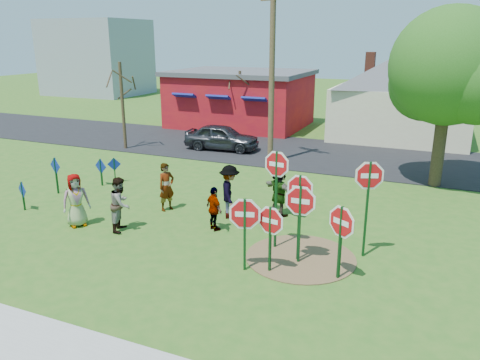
# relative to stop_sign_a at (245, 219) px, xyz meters

# --- Properties ---
(ground) EXTENTS (120.00, 120.00, 0.00)m
(ground) POSITION_rel_stop_sign_a_xyz_m (-3.27, 2.30, -1.49)
(ground) COLOR #2C5F1B
(ground) RESTS_ON ground
(sidewalk) EXTENTS (22.00, 1.80, 0.08)m
(sidewalk) POSITION_rel_stop_sign_a_xyz_m (-3.27, -4.90, -1.45)
(sidewalk) COLOR #9E9E99
(sidewalk) RESTS_ON ground
(road) EXTENTS (120.00, 7.50, 0.04)m
(road) POSITION_rel_stop_sign_a_xyz_m (-3.27, 13.80, -1.47)
(road) COLOR black
(road) RESTS_ON ground
(dirt_patch) EXTENTS (3.20, 3.20, 0.03)m
(dirt_patch) POSITION_rel_stop_sign_a_xyz_m (1.23, 1.30, -1.47)
(dirt_patch) COLOR brown
(dirt_patch) RESTS_ON ground
(red_building) EXTENTS (9.40, 7.69, 3.90)m
(red_building) POSITION_rel_stop_sign_a_xyz_m (-8.77, 20.29, 0.48)
(red_building) COLOR maroon
(red_building) RESTS_ON ground
(cream_house) EXTENTS (9.40, 9.40, 6.50)m
(cream_house) POSITION_rel_stop_sign_a_xyz_m (2.23, 20.30, 1.44)
(cream_house) COLOR beige
(cream_house) RESTS_ON ground
(distant_building) EXTENTS (10.00, 8.00, 8.00)m
(distant_building) POSITION_rel_stop_sign_a_xyz_m (-31.27, 32.30, 2.51)
(distant_building) COLOR #8C939E
(distant_building) RESTS_ON ground
(stop_sign_a) EXTENTS (1.14, 0.35, 2.23)m
(stop_sign_a) POSITION_rel_stop_sign_a_xyz_m (0.00, 0.00, 0.00)
(stop_sign_a) COLOR #113E1A
(stop_sign_a) RESTS_ON ground
(stop_sign_b) EXTENTS (1.05, 0.17, 3.16)m
(stop_sign_b) POSITION_rel_stop_sign_a_xyz_m (0.30, 1.67, 0.83)
(stop_sign_b) COLOR #113E1A
(stop_sign_b) RESTS_ON ground
(stop_sign_c) EXTENTS (1.02, 0.07, 2.68)m
(stop_sign_c) POSITION_rel_stop_sign_a_xyz_m (1.17, 1.14, 0.40)
(stop_sign_c) COLOR #113E1A
(stop_sign_c) RESTS_ON ground
(stop_sign_d) EXTENTS (1.03, 0.43, 3.01)m
(stop_sign_d) POSITION_rel_stop_sign_a_xyz_m (2.87, 2.15, 0.70)
(stop_sign_d) COLOR #113E1A
(stop_sign_d) RESTS_ON ground
(stop_sign_e) EXTENTS (1.04, 0.22, 2.02)m
(stop_sign_e) POSITION_rel_stop_sign_a_xyz_m (0.67, 0.17, -0.13)
(stop_sign_e) COLOR #113E1A
(stop_sign_e) RESTS_ON ground
(stop_sign_f) EXTENTS (1.00, 0.61, 2.20)m
(stop_sign_f) POSITION_rel_stop_sign_a_xyz_m (2.48, 0.51, 0.01)
(stop_sign_f) COLOR #113E1A
(stop_sign_f) RESTS_ON ground
(stop_sign_g) EXTENTS (1.17, 0.09, 2.44)m
(stop_sign_g) POSITION_rel_stop_sign_a_xyz_m (1.23, 1.00, 0.17)
(stop_sign_g) COLOR #113E1A
(stop_sign_g) RESTS_ON ground
(blue_diamond_a) EXTENTS (0.60, 0.24, 1.11)m
(blue_diamond_a) POSITION_rel_stop_sign_a_xyz_m (-9.30, 1.07, -0.82)
(blue_diamond_a) COLOR #113E1A
(blue_diamond_a) RESTS_ON ground
(blue_diamond_b) EXTENTS (0.68, 0.22, 1.53)m
(blue_diamond_b) POSITION_rel_stop_sign_a_xyz_m (-9.58, 3.06, -0.54)
(blue_diamond_b) COLOR #113E1A
(blue_diamond_b) RESTS_ON ground
(blue_diamond_c) EXTENTS (0.67, 0.14, 1.21)m
(blue_diamond_c) POSITION_rel_stop_sign_a_xyz_m (-8.61, 4.63, -0.75)
(blue_diamond_c) COLOR #113E1A
(blue_diamond_c) RESTS_ON ground
(blue_diamond_d) EXTENTS (0.51, 0.31, 1.14)m
(blue_diamond_d) POSITION_rel_stop_sign_a_xyz_m (-8.35, 5.19, -0.78)
(blue_diamond_d) COLOR #113E1A
(blue_diamond_d) RESTS_ON ground
(person_a) EXTENTS (0.99, 1.07, 1.83)m
(person_a) POSITION_rel_stop_sign_a_xyz_m (-6.42, 0.67, -0.57)
(person_a) COLOR #414E95
(person_a) RESTS_ON ground
(person_b) EXTENTS (0.66, 0.77, 1.79)m
(person_b) POSITION_rel_stop_sign_a_xyz_m (-4.43, 3.18, -0.59)
(person_b) COLOR #277465
(person_b) RESTS_ON ground
(person_c) EXTENTS (0.92, 1.05, 1.82)m
(person_c) POSITION_rel_stop_sign_a_xyz_m (-4.82, 0.98, -0.58)
(person_c) COLOR brown
(person_c) RESTS_ON ground
(person_d) EXTENTS (1.18, 1.42, 1.91)m
(person_d) POSITION_rel_stop_sign_a_xyz_m (-2.00, 3.40, -0.53)
(person_d) COLOR #343439
(person_d) RESTS_ON ground
(person_e) EXTENTS (0.93, 0.79, 1.50)m
(person_e) POSITION_rel_stop_sign_a_xyz_m (-1.99, 2.16, -0.74)
(person_e) COLOR #472950
(person_e) RESTS_ON ground
(person_f) EXTENTS (1.75, 1.29, 1.83)m
(person_f) POSITION_rel_stop_sign_a_xyz_m (-0.47, 4.33, -0.57)
(person_f) COLOR #194A28
(person_f) RESTS_ON ground
(suv) EXTENTS (4.31, 2.00, 1.43)m
(suv) POSITION_rel_stop_sign_a_xyz_m (-6.69, 12.69, -0.73)
(suv) COLOR #303135
(suv) RESTS_ON road
(utility_pole) EXTENTS (2.04, 1.01, 8.93)m
(utility_pole) POSITION_rel_stop_sign_a_xyz_m (-3.23, 11.14, 3.21)
(utility_pole) COLOR #4C3823
(utility_pole) RESTS_ON ground
(leafy_tree) EXTENTS (5.22, 4.76, 7.41)m
(leafy_tree) POSITION_rel_stop_sign_a_xyz_m (4.72, 10.28, 3.29)
(leafy_tree) COLOR #382819
(leafy_tree) RESTS_ON ground
(bare_tree_west) EXTENTS (1.80, 1.80, 4.86)m
(bare_tree_west) POSITION_rel_stop_sign_a_xyz_m (-11.92, 10.80, 1.66)
(bare_tree_west) COLOR #382819
(bare_tree_west) RESTS_ON ground
(bare_tree_east) EXTENTS (1.80, 1.80, 4.12)m
(bare_tree_east) POSITION_rel_stop_sign_a_xyz_m (-7.42, 16.97, 1.18)
(bare_tree_east) COLOR #382819
(bare_tree_east) RESTS_ON ground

